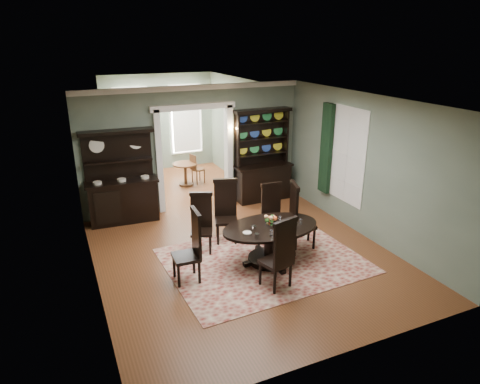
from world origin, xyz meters
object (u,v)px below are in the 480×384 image
object	(u,v)px
dining_table	(270,237)
welsh_dresser	(262,167)
parlor_table	(185,171)
sideboard	(122,190)

from	to	relation	value
dining_table	welsh_dresser	distance (m)	3.40
parlor_table	sideboard	bearing A→B (deg)	-138.16
sideboard	welsh_dresser	world-z (taller)	welsh_dresser
sideboard	parlor_table	size ratio (longest dim) A/B	3.01
welsh_dresser	parlor_table	distance (m)	2.43
dining_table	welsh_dresser	xyz separation A→B (m)	(1.38, 3.09, 0.34)
welsh_dresser	parlor_table	size ratio (longest dim) A/B	3.35
dining_table	welsh_dresser	world-z (taller)	welsh_dresser
dining_table	sideboard	size ratio (longest dim) A/B	0.89
sideboard	dining_table	bearing A→B (deg)	-51.46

